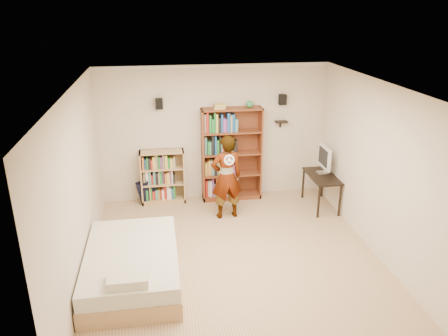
# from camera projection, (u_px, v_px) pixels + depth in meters

# --- Properties ---
(ground) EXTENTS (4.50, 5.00, 0.01)m
(ground) POSITION_uv_depth(u_px,v_px,m) (236.00, 260.00, 6.85)
(ground) COLOR tan
(ground) RESTS_ON ground
(room_shell) EXTENTS (4.52, 5.02, 2.71)m
(room_shell) POSITION_uv_depth(u_px,v_px,m) (237.00, 154.00, 6.22)
(room_shell) COLOR beige
(room_shell) RESTS_ON ground
(crown_molding) EXTENTS (4.50, 5.00, 0.06)m
(crown_molding) POSITION_uv_depth(u_px,v_px,m) (238.00, 91.00, 5.90)
(crown_molding) COLOR silver
(crown_molding) RESTS_ON room_shell
(speaker_left) EXTENTS (0.14, 0.12, 0.20)m
(speaker_left) POSITION_uv_depth(u_px,v_px,m) (159.00, 104.00, 8.20)
(speaker_left) COLOR black
(speaker_left) RESTS_ON room_shell
(speaker_right) EXTENTS (0.14, 0.12, 0.20)m
(speaker_right) POSITION_uv_depth(u_px,v_px,m) (283.00, 100.00, 8.55)
(speaker_right) COLOR black
(speaker_right) RESTS_ON room_shell
(wall_shelf) EXTENTS (0.25, 0.16, 0.02)m
(wall_shelf) POSITION_uv_depth(u_px,v_px,m) (281.00, 122.00, 8.72)
(wall_shelf) COLOR black
(wall_shelf) RESTS_ON room_shell
(tall_bookshelf) EXTENTS (1.19, 0.35, 1.88)m
(tall_bookshelf) POSITION_uv_depth(u_px,v_px,m) (232.00, 154.00, 8.71)
(tall_bookshelf) COLOR brown
(tall_bookshelf) RESTS_ON ground
(low_bookshelf) EXTENTS (0.86, 0.32, 1.08)m
(low_bookshelf) POSITION_uv_depth(u_px,v_px,m) (163.00, 177.00, 8.66)
(low_bookshelf) COLOR tan
(low_bookshelf) RESTS_ON ground
(computer_desk) EXTENTS (0.49, 0.97, 0.66)m
(computer_desk) POSITION_uv_depth(u_px,v_px,m) (321.00, 191.00, 8.53)
(computer_desk) COLOR black
(computer_desk) RESTS_ON ground
(imac) EXTENTS (0.12, 0.54, 0.54)m
(imac) POSITION_uv_depth(u_px,v_px,m) (323.00, 160.00, 8.44)
(imac) COLOR silver
(imac) RESTS_ON computer_desk
(daybed) EXTENTS (1.32, 2.03, 0.60)m
(daybed) POSITION_uv_depth(u_px,v_px,m) (132.00, 262.00, 6.27)
(daybed) COLOR silver
(daybed) RESTS_ON ground
(person) EXTENTS (0.63, 0.46, 1.59)m
(person) POSITION_uv_depth(u_px,v_px,m) (226.00, 177.00, 7.96)
(person) COLOR black
(person) RESTS_ON ground
(wii_wheel) EXTENTS (0.19, 0.07, 0.19)m
(wii_wheel) POSITION_uv_depth(u_px,v_px,m) (229.00, 160.00, 7.53)
(wii_wheel) COLOR silver
(wii_wheel) RESTS_ON person
(navy_bag) EXTENTS (0.41, 0.32, 0.49)m
(navy_bag) POSITION_uv_depth(u_px,v_px,m) (147.00, 192.00, 8.72)
(navy_bag) COLOR black
(navy_bag) RESTS_ON ground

